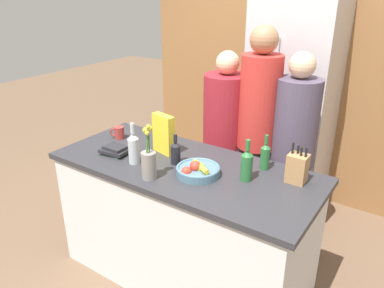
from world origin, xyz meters
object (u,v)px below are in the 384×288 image
(person_at_sink, at_px, (225,136))
(bottle_water, at_px, (176,152))
(coffee_mug, at_px, (119,133))
(bottle_vinegar, at_px, (265,156))
(bottle_oil, at_px, (247,164))
(book_stack, at_px, (115,150))
(bottle_wine, at_px, (134,148))
(cereal_box, at_px, (164,134))
(person_in_red_tee, at_px, (293,146))
(flower_vase, at_px, (149,162))
(fruit_bowl, at_px, (198,170))
(person_in_blue, at_px, (258,127))
(refrigerator, at_px, (291,108))
(knife_block, at_px, (297,168))

(person_at_sink, bearing_deg, bottle_water, -106.07)
(coffee_mug, relative_size, bottle_vinegar, 0.46)
(bottle_oil, bearing_deg, person_at_sink, 128.21)
(book_stack, distance_m, bottle_oil, 0.98)
(book_stack, relative_size, bottle_oil, 0.79)
(bottle_oil, bearing_deg, bottle_wine, -164.12)
(cereal_box, bearing_deg, person_in_red_tee, 42.66)
(book_stack, xyz_separation_m, bottle_vinegar, (0.99, 0.39, 0.07))
(bottle_vinegar, bearing_deg, flower_vase, -135.70)
(coffee_mug, bearing_deg, fruit_bowl, -11.22)
(bottle_oil, bearing_deg, flower_vase, -147.75)
(person_at_sink, bearing_deg, person_in_blue, -18.75)
(cereal_box, xyz_separation_m, person_in_red_tee, (0.73, 0.67, -0.16))
(bottle_vinegar, bearing_deg, person_in_red_tee, 88.33)
(bottle_vinegar, xyz_separation_m, person_in_red_tee, (0.01, 0.51, -0.11))
(refrigerator, distance_m, bottle_wine, 1.66)
(knife_block, height_order, bottle_water, knife_block)
(coffee_mug, xyz_separation_m, bottle_oil, (1.15, -0.05, 0.06))
(refrigerator, height_order, bottle_water, refrigerator)
(person_at_sink, relative_size, person_in_red_tee, 0.98)
(bottle_wine, bearing_deg, book_stack, 171.57)
(flower_vase, relative_size, cereal_box, 1.27)
(knife_block, relative_size, person_in_red_tee, 0.15)
(bottle_oil, distance_m, person_in_red_tee, 0.73)
(person_in_red_tee, bearing_deg, bottle_oil, -120.60)
(coffee_mug, relative_size, person_in_red_tee, 0.07)
(fruit_bowl, relative_size, bottle_vinegar, 1.18)
(bottle_water, distance_m, person_at_sink, 0.75)
(person_at_sink, bearing_deg, knife_block, -51.09)
(coffee_mug, relative_size, bottle_water, 0.51)
(fruit_bowl, xyz_separation_m, coffee_mug, (-0.87, 0.17, 0.01))
(knife_block, relative_size, bottle_oil, 0.94)
(refrigerator, relative_size, fruit_bowl, 7.17)
(refrigerator, relative_size, person_in_blue, 1.13)
(refrigerator, xyz_separation_m, bottle_oil, (0.22, -1.36, 0.02))
(fruit_bowl, height_order, bottle_water, bottle_water)
(cereal_box, height_order, coffee_mug, cereal_box)
(coffee_mug, xyz_separation_m, person_at_sink, (0.62, 0.62, -0.09))
(flower_vase, relative_size, person_at_sink, 0.23)
(coffee_mug, distance_m, bottle_water, 0.66)
(coffee_mug, bearing_deg, refrigerator, 54.38)
(cereal_box, relative_size, bottle_vinegar, 1.19)
(cereal_box, distance_m, bottle_wine, 0.26)
(person_in_blue, bearing_deg, flower_vase, -106.92)
(refrigerator, height_order, bottle_wine, refrigerator)
(refrigerator, height_order, book_stack, refrigerator)
(bottle_water, bearing_deg, fruit_bowl, -14.65)
(book_stack, bearing_deg, fruit_bowl, 5.33)
(coffee_mug, xyz_separation_m, book_stack, (0.19, -0.23, -0.02))
(book_stack, distance_m, person_in_blue, 1.12)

